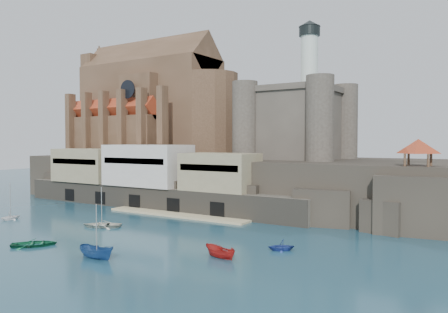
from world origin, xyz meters
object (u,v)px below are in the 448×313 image
castle_keep (297,120)px  pavilion (418,148)px  church (155,109)px  boat_2 (97,258)px

castle_keep → pavilion: castle_keep is taller
church → castle_keep: 40.39m
church → boat_2: bearing=-54.9°
church → pavilion: church is taller
pavilion → boat_2: bearing=-129.1°
church → boat_2: (36.68, -52.16, -22.13)m
church → boat_2: 67.49m
pavilion → church: bearing=166.5°
church → castle_keep: (40.21, -0.78, -3.81)m
castle_keep → boat_2: size_ratio=5.77×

